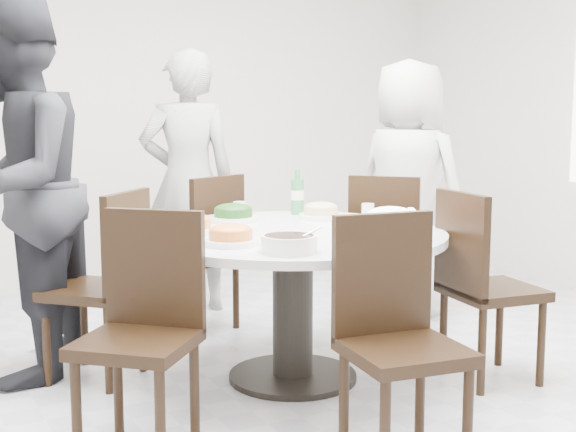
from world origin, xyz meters
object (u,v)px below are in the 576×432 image
chair_se (493,286)px  diner_middle (188,182)px  beverage_bottle (297,192)px  chair_sw (136,337)px  diner_right (408,188)px  soup_bowl (289,244)px  dining_table (293,306)px  rice_bowl (391,227)px  chair_ne (389,251)px  chair_s (405,345)px  chair_nw (94,286)px  diner_left (14,189)px  chair_n (196,253)px

chair_se → diner_middle: diner_middle is taller
diner_middle → beverage_bottle: bearing=120.9°
chair_sw → diner_middle: diner_middle is taller
diner_right → diner_middle: 1.44m
diner_middle → soup_bowl: 2.05m
diner_middle → dining_table: bearing=104.4°
diner_middle → soup_bowl: bearing=97.0°
chair_se → rice_bowl: 0.67m
chair_ne → beverage_bottle: bearing=49.2°
soup_bowl → beverage_bottle: size_ratio=0.94×
chair_s → rice_bowl: chair_s is taller
diner_middle → chair_nw: bearing=65.6°
chair_ne → diner_left: (-2.17, 0.11, 0.48)m
chair_s → dining_table: bearing=92.0°
diner_left → diner_middle: bearing=156.4°
chair_nw → beverage_bottle: bearing=138.3°
dining_table → chair_se: (0.87, -0.47, 0.10)m
chair_sw → diner_middle: 2.29m
chair_se → soup_bowl: 1.19m
dining_table → chair_n: size_ratio=1.58×
diner_middle → chair_n: bearing=89.8°
chair_nw → beverage_bottle: (1.18, 0.05, 0.40)m
dining_table → rice_bowl: 0.67m
rice_bowl → soup_bowl: bearing=-173.8°
chair_nw → chair_se: (1.73, -0.95, 0.00)m
chair_nw → chair_sw: bearing=40.6°
chair_n → chair_sw: same height
soup_bowl → rice_bowl: bearing=6.2°
chair_s → soup_bowl: chair_s is taller
diner_left → diner_right: bearing=124.2°
rice_bowl → beverage_bottle: bearing=88.1°
diner_right → chair_ne: bearing=101.8°
chair_sw → chair_s: bearing=9.1°
diner_left → beverage_bottle: (1.50, -0.16, -0.08)m
chair_nw → chair_s: (0.76, -1.53, 0.00)m
chair_s → soup_bowl: bearing=114.9°
diner_middle → chair_se: bearing=128.4°
soup_bowl → chair_s: bearing=-72.4°
chair_ne → chair_s: bearing=101.9°
chair_ne → chair_se: same height
dining_table → diner_right: diner_right is taller
chair_se → soup_bowl: (-1.15, -0.01, 0.31)m
chair_ne → diner_middle: bearing=-0.9°
chair_s → diner_right: diner_right is taller
chair_ne → chair_nw: (-1.84, -0.09, 0.00)m
diner_right → beverage_bottle: bearing=81.3°
chair_ne → soup_bowl: 1.67m
chair_nw → chair_se: bearing=107.2°
beverage_bottle → diner_right: bearing=15.0°
chair_ne → diner_right: bearing=-99.1°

